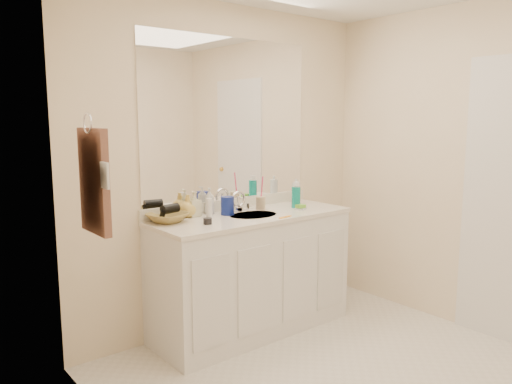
{
  "coord_description": "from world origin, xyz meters",
  "views": [
    {
      "loc": [
        -2.22,
        -1.75,
        1.58
      ],
      "look_at": [
        0.0,
        0.97,
        1.05
      ],
      "focal_mm": 35.0,
      "sensor_mm": 36.0,
      "label": 1
    }
  ],
  "objects": [
    {
      "name": "wall_back",
      "position": [
        0.0,
        1.3,
        1.2
      ],
      "size": [
        2.6,
        0.02,
        2.4
      ],
      "primitive_type": "cube",
      "color": "#FDE8C6",
      "rests_on": "floor"
    },
    {
      "name": "wall_left",
      "position": [
        -1.3,
        0.0,
        1.2
      ],
      "size": [
        0.02,
        2.6,
        2.4
      ],
      "primitive_type": "cube",
      "color": "#FDE8C6",
      "rests_on": "floor"
    },
    {
      "name": "wall_right",
      "position": [
        1.3,
        0.0,
        1.2
      ],
      "size": [
        0.02,
        2.6,
        2.4
      ],
      "primitive_type": "cube",
      "color": "#FDE8C6",
      "rests_on": "floor"
    },
    {
      "name": "vanity_cabinet",
      "position": [
        0.0,
        1.02,
        0.42
      ],
      "size": [
        1.5,
        0.55,
        0.85
      ],
      "primitive_type": "cube",
      "color": "white",
      "rests_on": "floor"
    },
    {
      "name": "countertop",
      "position": [
        0.0,
        1.02,
        0.86
      ],
      "size": [
        1.52,
        0.57,
        0.03
      ],
      "primitive_type": "cube",
      "color": "white",
      "rests_on": "vanity_cabinet"
    },
    {
      "name": "backsplash",
      "position": [
        0.0,
        1.29,
        0.92
      ],
      "size": [
        1.52,
        0.03,
        0.08
      ],
      "primitive_type": "cube",
      "color": "white",
      "rests_on": "countertop"
    },
    {
      "name": "sink_basin",
      "position": [
        0.0,
        1.0,
        0.87
      ],
      "size": [
        0.37,
        0.37,
        0.02
      ],
      "primitive_type": "cylinder",
      "color": "#B3AB9D",
      "rests_on": "countertop"
    },
    {
      "name": "faucet",
      "position": [
        0.0,
        1.18,
        0.94
      ],
      "size": [
        0.02,
        0.02,
        0.11
      ],
      "primitive_type": "cylinder",
      "color": "silver",
      "rests_on": "countertop"
    },
    {
      "name": "mirror",
      "position": [
        0.0,
        1.29,
        1.56
      ],
      "size": [
        1.48,
        0.01,
        1.2
      ],
      "primitive_type": "cube",
      "color": "white",
      "rests_on": "wall_back"
    },
    {
      "name": "blue_mug",
      "position": [
        -0.14,
        1.12,
        0.95
      ],
      "size": [
        0.13,
        0.13,
        0.13
      ],
      "primitive_type": "cylinder",
      "rotation": [
        0.0,
        0.0,
        0.42
      ],
      "color": "navy",
      "rests_on": "countertop"
    },
    {
      "name": "tan_cup",
      "position": [
        0.17,
        1.12,
        0.93
      ],
      "size": [
        0.1,
        0.1,
        0.1
      ],
      "primitive_type": "cylinder",
      "rotation": [
        0.0,
        0.0,
        -0.35
      ],
      "color": "#C6B18B",
      "rests_on": "countertop"
    },
    {
      "name": "toothbrush",
      "position": [
        0.18,
        1.12,
        1.03
      ],
      "size": [
        0.02,
        0.04,
        0.21
      ],
      "primitive_type": "cylinder",
      "rotation": [
        0.14,
        0.0,
        -0.13
      ],
      "color": "#EE3E74",
      "rests_on": "tan_cup"
    },
    {
      "name": "mouthwash_bottle",
      "position": [
        0.44,
        1.02,
        0.96
      ],
      "size": [
        0.08,
        0.08,
        0.16
      ],
      "primitive_type": "cylinder",
      "rotation": [
        0.0,
        0.0,
        -0.26
      ],
      "color": "#0B877B",
      "rests_on": "countertop"
    },
    {
      "name": "clear_pump_bottle",
      "position": [
        0.56,
        1.15,
        0.97
      ],
      "size": [
        0.08,
        0.08,
        0.17
      ],
      "primitive_type": "cylinder",
      "rotation": [
        0.0,
        0.0,
        0.24
      ],
      "color": "white",
      "rests_on": "countertop"
    },
    {
      "name": "soap_dish",
      "position": [
        0.42,
        0.94,
        0.89
      ],
      "size": [
        0.11,
        0.1,
        0.01
      ],
      "primitive_type": "cube",
      "rotation": [
        0.0,
        0.0,
        0.44
      ],
      "color": "silver",
      "rests_on": "countertop"
    },
    {
      "name": "green_soap",
      "position": [
        0.42,
        0.94,
        0.9
      ],
      "size": [
        0.07,
        0.05,
        0.02
      ],
      "primitive_type": "cube",
      "rotation": [
        0.0,
        0.0,
        -0.03
      ],
      "color": "#6DBF2E",
      "rests_on": "soap_dish"
    },
    {
      "name": "orange_comb",
      "position": [
        0.12,
        0.79,
        0.88
      ],
      "size": [
        0.12,
        0.04,
        0.0
      ],
      "primitive_type": "cube",
      "rotation": [
        0.0,
        0.0,
        0.15
      ],
      "color": "orange",
      "rests_on": "countertop"
    },
    {
      "name": "dark_jar",
      "position": [
        -0.43,
        0.95,
        0.9
      ],
      "size": [
        0.07,
        0.07,
        0.04
      ],
      "primitive_type": "cylinder",
      "rotation": [
        0.0,
        0.0,
        0.27
      ],
      "color": "black",
      "rests_on": "countertop"
    },
    {
      "name": "extra_white_bottle",
      "position": [
        -0.31,
        1.11,
        0.95
      ],
      "size": [
        0.05,
        0.05,
        0.14
      ],
      "primitive_type": "cylinder",
      "rotation": [
        0.0,
        0.0,
        -0.15
      ],
      "color": "silver",
      "rests_on": "countertop"
    },
    {
      "name": "soap_bottle_white",
      "position": [
        -0.22,
        1.24,
        0.97
      ],
      "size": [
        0.09,
        0.09,
        0.19
      ],
      "primitive_type": "imported",
      "rotation": [
        0.0,
        0.0,
        -0.27
      ],
      "color": "silver",
      "rests_on": "countertop"
    },
    {
      "name": "soap_bottle_cream",
      "position": [
        -0.36,
        1.23,
        0.97
      ],
      "size": [
        0.08,
        0.08,
        0.18
      ],
      "primitive_type": "imported",
      "rotation": [
        0.0,
        0.0,
        -0.0
      ],
      "color": "beige",
      "rests_on": "countertop"
    },
    {
      "name": "soap_bottle_yellow",
      "position": [
        -0.41,
        1.23,
        0.96
      ],
      "size": [
        0.13,
        0.13,
        0.16
      ],
      "primitive_type": "imported",
      "rotation": [
        0.0,
        0.0,
        -0.04
      ],
      "color": "#DDBA56",
      "rests_on": "countertop"
    },
    {
      "name": "wicker_basket",
      "position": [
        -0.61,
        1.17,
        0.91
      ],
      "size": [
        0.33,
        0.33,
        0.06
      ],
      "primitive_type": "imported",
      "rotation": [
        0.0,
        0.0,
        0.35
      ],
      "color": "olive",
      "rests_on": "countertop"
    },
    {
      "name": "hair_dryer",
      "position": [
        -0.59,
        1.17,
        0.97
      ],
      "size": [
        0.14,
        0.09,
        0.06
      ],
      "primitive_type": "cylinder",
      "rotation": [
        0.0,
        1.57,
        0.19
      ],
      "color": "black",
      "rests_on": "wicker_basket"
    },
    {
      "name": "towel_ring",
      "position": [
        -1.27,
        0.77,
        1.55
      ],
      "size": [
        0.01,
        0.11,
        0.11
      ],
      "primitive_type": "torus",
      "rotation": [
        0.0,
        1.57,
        0.0
      ],
      "color": "silver",
      "rests_on": "wall_left"
    },
    {
      "name": "hand_towel",
      "position": [
        -1.25,
        0.77,
        1.25
      ],
      "size": [
        0.04,
        0.32,
        0.55
      ],
      "primitive_type": "cube",
      "color": "brown",
      "rests_on": "towel_ring"
    },
    {
      "name": "switch_plate",
      "position": [
        -1.27,
        0.57,
        1.3
      ],
      "size": [
        0.01,
        0.08,
        0.13
      ],
      "primitive_type": "cube",
      "color": "silver",
      "rests_on": "wall_left"
    }
  ]
}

